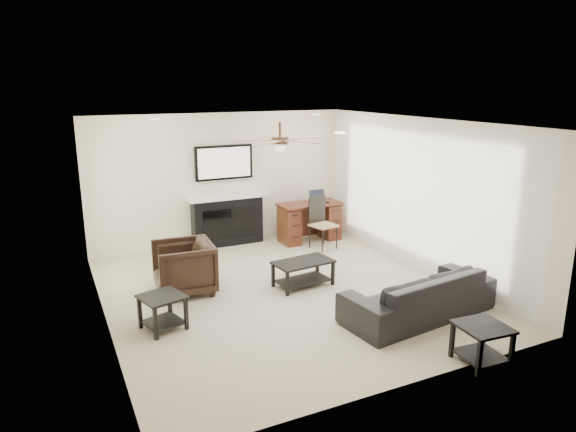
% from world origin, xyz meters
% --- Properties ---
extents(room_shell, '(5.50, 5.54, 2.52)m').
position_xyz_m(room_shell, '(0.19, 0.08, 1.68)').
color(room_shell, beige).
rests_on(room_shell, ground).
extents(sofa, '(2.23, 1.08, 0.63)m').
position_xyz_m(sofa, '(1.28, -1.50, 0.31)').
color(sofa, black).
rests_on(sofa, ground).
extents(armchair, '(0.90, 0.88, 0.77)m').
position_xyz_m(armchair, '(-1.32, 0.65, 0.39)').
color(armchair, black).
rests_on(armchair, ground).
extents(coffee_table, '(0.95, 0.59, 0.40)m').
position_xyz_m(coffee_table, '(0.38, 0.10, 0.20)').
color(coffee_table, black).
rests_on(coffee_table, ground).
extents(end_table_near, '(0.56, 0.56, 0.45)m').
position_xyz_m(end_table_near, '(1.13, -2.75, 0.23)').
color(end_table_near, black).
rests_on(end_table_near, ground).
extents(end_table_left, '(0.62, 0.62, 0.45)m').
position_xyz_m(end_table_left, '(-1.87, -0.40, 0.23)').
color(end_table_left, black).
rests_on(end_table_left, ground).
extents(fireplace_unit, '(1.52, 0.34, 1.91)m').
position_xyz_m(fireplace_unit, '(0.04, 2.58, 0.95)').
color(fireplace_unit, black).
rests_on(fireplace_unit, ground).
extents(desk, '(1.22, 0.56, 0.76)m').
position_xyz_m(desk, '(1.57, 2.13, 0.38)').
color(desk, '#39140E').
rests_on(desk, ground).
extents(desk_chair, '(0.50, 0.52, 0.97)m').
position_xyz_m(desk_chair, '(1.57, 1.58, 0.48)').
color(desk_chair, black).
rests_on(desk_chair, ground).
extents(laptop, '(0.33, 0.24, 0.23)m').
position_xyz_m(laptop, '(1.77, 2.11, 0.88)').
color(laptop, black).
rests_on(laptop, desk).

